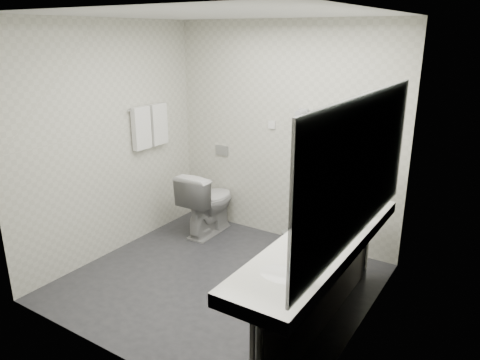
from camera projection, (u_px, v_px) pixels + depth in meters
The scene contains 30 objects.
floor at pixel (219, 282), 4.48m from camera, with size 2.80×2.80×0.00m, color #27272C.
ceiling at pixel (215, 14), 3.70m from camera, with size 2.80×2.80×0.00m, color silver.
wall_back at pixel (284, 135), 5.13m from camera, with size 2.80×2.80×0.00m, color beige.
wall_front at pixel (105, 204), 3.05m from camera, with size 2.80×2.80×0.00m, color beige.
wall_left at pixel (110, 141), 4.81m from camera, with size 2.60×2.60×0.00m, color beige.
wall_right at pixel (370, 188), 3.37m from camera, with size 2.60×2.60×0.00m, color beige.
vanity_counter at pixel (321, 244), 3.49m from camera, with size 0.55×2.20×0.10m, color silver.
vanity_panel at pixel (321, 293), 3.61m from camera, with size 0.03×2.15×0.75m, color gray.
vanity_post_far at pixel (366, 245), 4.43m from camera, with size 0.06×0.06×0.75m, color silver.
mirror at pixel (361, 168), 3.15m from camera, with size 0.02×2.20×1.05m, color #B2BCC6.
basin_near at pixel (282, 276), 2.96m from camera, with size 0.40×0.31×0.05m, color silver.
basin_far at pixel (351, 213), 4.00m from camera, with size 0.40×0.31×0.05m, color silver.
faucet_near at pixel (310, 272), 2.83m from camera, with size 0.04×0.04×0.15m, color silver.
faucet_far at pixel (373, 208), 3.87m from camera, with size 0.04×0.04×0.15m, color silver.
soap_bottle_a at pixel (332, 230), 3.48m from camera, with size 0.05×0.05×0.11m, color silver.
soap_bottle_b at pixel (329, 229), 3.50m from camera, with size 0.08×0.08×0.10m, color silver.
glass_left at pixel (352, 224), 3.57m from camera, with size 0.07×0.07×0.12m, color silver.
glass_right at pixel (363, 220), 3.66m from camera, with size 0.06×0.06×0.10m, color silver.
toilet at pixel (208, 202), 5.48m from camera, with size 0.44×0.78×0.79m, color silver.
flush_plate at pixel (222, 150), 5.65m from camera, with size 0.18×0.02×0.12m, color #B2B5BA.
pedal_bin at pixel (289, 244), 5.01m from camera, with size 0.18×0.18×0.25m, color #B2B5BA.
bin_lid at pixel (290, 233), 4.96m from camera, with size 0.18×0.18×0.01m, color #B2B5BA.
towel_rail at pixel (148, 107), 5.13m from camera, with size 0.02×0.02×0.62m, color silver.
towel_near at pixel (141, 128), 5.08m from camera, with size 0.07×0.24×0.48m, color silver.
towel_far at pixel (158, 124), 5.31m from camera, with size 0.07×0.24×0.48m, color silver.
dryer_cradle at pixel (304, 115), 4.90m from camera, with size 0.10×0.04×0.14m, color #999A9E.
dryer_barrel at pixel (301, 113), 4.83m from camera, with size 0.08×0.08×0.14m, color #999A9E.
dryer_cord at pixel (302, 138), 4.96m from camera, with size 0.02×0.02×0.35m, color black.
switch_plate_a at pixel (272, 125), 5.16m from camera, with size 0.09×0.02×0.09m, color silver.
switch_plate_b at pixel (329, 132), 4.80m from camera, with size 0.09×0.02×0.09m, color silver.
Camera 1 is at (2.31, -3.20, 2.35)m, focal length 33.79 mm.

